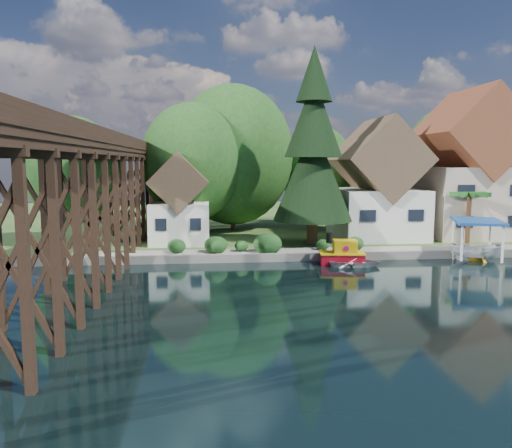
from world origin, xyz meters
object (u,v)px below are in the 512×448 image
object	(u,v)px
conifer	(313,150)
boat_white_a	(355,261)
house_center	(468,173)
shed	(180,205)
palm_tree	(470,196)
boat_canopy	(477,243)
tugboat	(342,254)
boat_yellow	(478,253)
house_left	(377,188)
trestle_bridge	(95,194)

from	to	relation	value
conifer	boat_white_a	bearing A→B (deg)	-77.11
house_center	shed	world-z (taller)	house_center
palm_tree	boat_canopy	bearing A→B (deg)	-111.49
tugboat	boat_yellow	world-z (taller)	tugboat
shed	boat_yellow	size ratio (longest dim) A/B	3.57
house_left	boat_white_a	size ratio (longest dim) A/B	2.98
house_center	shed	bearing A→B (deg)	-175.76
house_left	shed	world-z (taller)	house_left
house_center	boat_white_a	xyz separation A→B (m)	(-14.03, -10.72, -6.03)
shed	boat_yellow	world-z (taller)	shed
palm_tree	tugboat	bearing A→B (deg)	-156.95
boat_canopy	tugboat	bearing A→B (deg)	-178.19
shed	tugboat	bearing A→B (deg)	-32.79
boat_white_a	boat_canopy	bearing A→B (deg)	-73.98
house_center	tugboat	xyz separation A→B (m)	(-14.72, -9.91, -5.70)
house_left	boat_canopy	size ratio (longest dim) A/B	1.94
trestle_bridge	tugboat	xyz separation A→B (m)	(17.28, 1.42, -4.64)
tugboat	boat_yellow	xyz separation A→B (m)	(10.64, 0.27, -0.13)
boat_white_a	boat_yellow	world-z (taller)	boat_yellow
house_left	boat_canopy	xyz separation A→B (m)	(4.79, -9.08, -3.80)
conifer	boat_yellow	world-z (taller)	conifer
house_center	boat_canopy	xyz separation A→B (m)	(-4.21, -9.58, -5.08)
house_left	tugboat	distance (m)	11.87
trestle_bridge	palm_tree	world-z (taller)	trestle_bridge
tugboat	boat_canopy	world-z (taller)	boat_canopy
house_center	trestle_bridge	bearing A→B (deg)	-160.51
house_left	conifer	world-z (taller)	conifer
shed	tugboat	xyz separation A→B (m)	(12.28, -7.91, -3.11)
conifer	house_center	bearing A→B (deg)	12.72
trestle_bridge	house_center	xyz separation A→B (m)	(32.00, 11.33, 1.07)
conifer	palm_tree	xyz separation A→B (m)	(13.43, -1.06, -3.86)
trestle_bridge	house_left	xyz separation A→B (m)	(23.00, 10.83, -0.21)
tugboat	boat_yellow	distance (m)	10.65
tugboat	boat_canopy	bearing A→B (deg)	1.81
trestle_bridge	boat_white_a	distance (m)	18.65
shed	tugboat	size ratio (longest dim) A/B	2.26
house_left	boat_yellow	size ratio (longest dim) A/B	5.01
conifer	boat_yellow	xyz separation A→B (m)	(11.60, -6.10, -7.89)
boat_white_a	boat_yellow	distance (m)	10.01
trestle_bridge	house_left	distance (m)	25.42
trestle_bridge	shed	size ratio (longest dim) A/B	5.63
house_center	tugboat	bearing A→B (deg)	-146.06
conifer	tugboat	bearing A→B (deg)	-81.51
palm_tree	conifer	bearing A→B (deg)	175.48
trestle_bridge	palm_tree	bearing A→B (deg)	12.74
trestle_bridge	boat_yellow	world-z (taller)	trestle_bridge
boat_yellow	tugboat	bearing A→B (deg)	93.61
palm_tree	boat_yellow	world-z (taller)	palm_tree
conifer	boat_canopy	distance (m)	14.79
trestle_bridge	house_left	size ratio (longest dim) A/B	4.01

